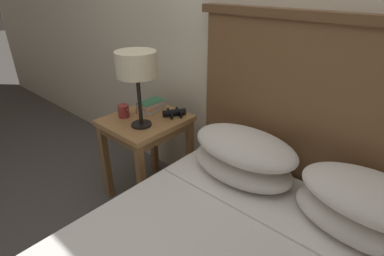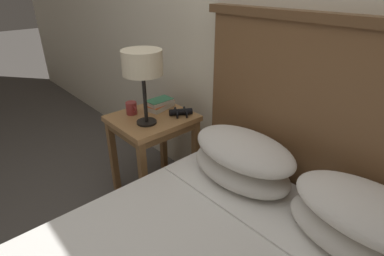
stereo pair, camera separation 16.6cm
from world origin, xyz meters
TOP-DOWN VIEW (x-y plane):
  - wall_back at (0.00, 1.03)m, footprint 8.00×0.06m
  - nightstand at (-0.58, 0.65)m, footprint 0.47×0.52m
  - table_lamp at (-0.51, 0.56)m, footprint 0.24×0.24m
  - book_on_nightstand at (-0.66, 0.77)m, footprint 0.16×0.23m
  - book_stacked_on_top at (-0.65, 0.76)m, footprint 0.12×0.19m
  - binoculars_pair at (-0.46, 0.81)m, footprint 0.16×0.16m
  - coffee_mug at (-0.71, 0.57)m, footprint 0.10×0.08m

SIDE VIEW (x-z plane):
  - nightstand at x=-0.58m, z-range 0.22..0.84m
  - book_on_nightstand at x=-0.66m, z-range 0.63..0.67m
  - binoculars_pair at x=-0.46m, z-range 0.62..0.67m
  - coffee_mug at x=-0.71m, z-range 0.63..0.71m
  - book_stacked_on_top at x=-0.65m, z-range 0.67..0.70m
  - table_lamp at x=-0.51m, z-range 0.77..1.25m
  - wall_back at x=0.00m, z-range 0.00..2.60m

